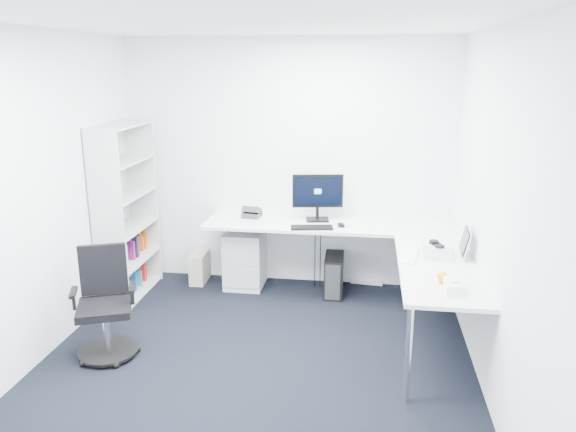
# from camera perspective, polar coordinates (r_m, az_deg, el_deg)

# --- Properties ---
(ground) EXTENTS (4.20, 4.20, 0.00)m
(ground) POSITION_cam_1_polar(r_m,az_deg,el_deg) (4.70, -3.77, -15.84)
(ground) COLOR black
(ceiling) EXTENTS (4.20, 4.20, 0.00)m
(ceiling) POSITION_cam_1_polar(r_m,az_deg,el_deg) (4.03, -4.48, 19.14)
(ceiling) COLOR white
(wall_back) EXTENTS (3.60, 0.02, 2.70)m
(wall_back) POSITION_cam_1_polar(r_m,az_deg,el_deg) (6.18, 0.00, 5.30)
(wall_back) COLOR white
(wall_back) RESTS_ON ground
(wall_front) EXTENTS (3.60, 0.02, 2.70)m
(wall_front) POSITION_cam_1_polar(r_m,az_deg,el_deg) (2.29, -15.48, -13.46)
(wall_front) COLOR white
(wall_front) RESTS_ON ground
(wall_left) EXTENTS (0.02, 4.20, 2.70)m
(wall_left) POSITION_cam_1_polar(r_m,az_deg,el_deg) (4.86, -25.31, 1.02)
(wall_left) COLOR white
(wall_left) RESTS_ON ground
(wall_right) EXTENTS (0.02, 4.20, 2.70)m
(wall_right) POSITION_cam_1_polar(r_m,az_deg,el_deg) (4.18, 20.82, -0.67)
(wall_right) COLOR white
(wall_right) RESTS_ON ground
(l_desk) EXTENTS (2.74, 1.53, 0.80)m
(l_desk) POSITION_cam_1_polar(r_m,az_deg,el_deg) (5.71, 4.50, -5.52)
(l_desk) COLOR silver
(l_desk) RESTS_ON ground
(drawer_pedestal) EXTENTS (0.41, 0.51, 0.63)m
(drawer_pedestal) POSITION_cam_1_polar(r_m,az_deg,el_deg) (6.31, -4.34, -4.27)
(drawer_pedestal) COLOR silver
(drawer_pedestal) RESTS_ON ground
(bookshelf) EXTENTS (0.36, 0.92, 1.83)m
(bookshelf) POSITION_cam_1_polar(r_m,az_deg,el_deg) (6.11, -16.15, 0.40)
(bookshelf) COLOR #BDBFBF
(bookshelf) RESTS_ON ground
(task_chair) EXTENTS (0.68, 0.68, 0.94)m
(task_chair) POSITION_cam_1_polar(r_m,az_deg,el_deg) (4.99, -18.18, -8.61)
(task_chair) COLOR black
(task_chair) RESTS_ON ground
(black_pc_tower) EXTENTS (0.21, 0.45, 0.43)m
(black_pc_tower) POSITION_cam_1_polar(r_m,az_deg,el_deg) (6.10, 4.69, -5.97)
(black_pc_tower) COLOR black
(black_pc_tower) RESTS_ON ground
(beige_pc_tower) EXTENTS (0.17, 0.36, 0.34)m
(beige_pc_tower) POSITION_cam_1_polar(r_m,az_deg,el_deg) (6.51, -8.97, -5.16)
(beige_pc_tower) COLOR #BAB79E
(beige_pc_tower) RESTS_ON ground
(power_strip) EXTENTS (0.36, 0.10, 0.04)m
(power_strip) POSITION_cam_1_polar(r_m,az_deg,el_deg) (6.47, 7.99, -6.66)
(power_strip) COLOR white
(power_strip) RESTS_ON ground
(monitor) EXTENTS (0.56, 0.25, 0.51)m
(monitor) POSITION_cam_1_polar(r_m,az_deg,el_deg) (5.92, 3.03, 1.93)
(monitor) COLOR black
(monitor) RESTS_ON l_desk
(black_keyboard) EXTENTS (0.44, 0.21, 0.02)m
(black_keyboard) POSITION_cam_1_polar(r_m,az_deg,el_deg) (5.69, 2.44, -1.18)
(black_keyboard) COLOR black
(black_keyboard) RESTS_ON l_desk
(mouse) EXTENTS (0.08, 0.11, 0.03)m
(mouse) POSITION_cam_1_polar(r_m,az_deg,el_deg) (5.78, 5.40, -0.93)
(mouse) COLOR black
(mouse) RESTS_ON l_desk
(desk_phone) EXTENTS (0.20, 0.20, 0.13)m
(desk_phone) POSITION_cam_1_polar(r_m,az_deg,el_deg) (6.11, -3.69, 0.47)
(desk_phone) COLOR #2B2B2D
(desk_phone) RESTS_ON l_desk
(laptop) EXTENTS (0.39, 0.38, 0.26)m
(laptop) POSITION_cam_1_polar(r_m,az_deg,el_deg) (5.07, 15.06, -2.40)
(laptop) COLOR silver
(laptop) RESTS_ON l_desk
(white_keyboard) EXTENTS (0.19, 0.45, 0.01)m
(white_keyboard) POSITION_cam_1_polar(r_m,az_deg,el_deg) (5.00, 12.26, -3.95)
(white_keyboard) COLOR white
(white_keyboard) RESTS_ON l_desk
(headphones) EXTENTS (0.18, 0.23, 0.05)m
(headphones) POSITION_cam_1_polar(r_m,az_deg,el_deg) (5.33, 14.87, -2.69)
(headphones) COLOR black
(headphones) RESTS_ON l_desk
(orange_fruit) EXTENTS (0.09, 0.09, 0.09)m
(orange_fruit) POSITION_cam_1_polar(r_m,az_deg,el_deg) (4.47, 15.46, -6.02)
(orange_fruit) COLOR orange
(orange_fruit) RESTS_ON l_desk
(tissue_box) EXTENTS (0.11, 0.21, 0.07)m
(tissue_box) POSITION_cam_1_polar(r_m,az_deg,el_deg) (4.34, 16.38, -6.85)
(tissue_box) COLOR white
(tissue_box) RESTS_ON l_desk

